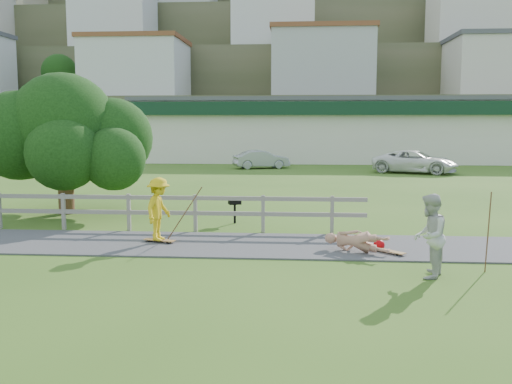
# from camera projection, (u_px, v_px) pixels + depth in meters

# --- Properties ---
(ground) EXTENTS (260.00, 260.00, 0.00)m
(ground) POSITION_uv_depth(u_px,v_px,m) (254.00, 260.00, 13.41)
(ground) COLOR #355B1A
(ground) RESTS_ON ground
(path) EXTENTS (34.00, 3.00, 0.04)m
(path) POSITION_uv_depth(u_px,v_px,m) (259.00, 245.00, 14.89)
(path) COLOR #3E3F41
(path) RESTS_ON ground
(fence) EXTENTS (15.05, 0.10, 1.10)m
(fence) POSITION_uv_depth(u_px,v_px,m) (108.00, 206.00, 16.94)
(fence) COLOR slate
(fence) RESTS_ON ground
(strip_mall) EXTENTS (32.50, 10.75, 5.10)m
(strip_mall) POSITION_uv_depth(u_px,v_px,m) (336.00, 129.00, 47.36)
(strip_mall) COLOR silver
(strip_mall) RESTS_ON ground
(hillside) EXTENTS (220.00, 67.00, 47.50)m
(hillside) POSITION_uv_depth(u_px,v_px,m) (295.00, 58.00, 101.98)
(hillside) COLOR #424D2D
(hillside) RESTS_ON ground
(skater_rider) EXTENTS (0.84, 1.19, 1.67)m
(skater_rider) POSITION_uv_depth(u_px,v_px,m) (159.00, 213.00, 15.06)
(skater_rider) COLOR gold
(skater_rider) RESTS_ON ground
(skater_fallen) EXTENTS (1.13, 1.62, 0.59)m
(skater_fallen) POSITION_uv_depth(u_px,v_px,m) (356.00, 242.00, 14.01)
(skater_fallen) COLOR tan
(skater_fallen) RESTS_ON ground
(spectator_a) EXTENTS (0.93, 1.04, 1.76)m
(spectator_a) POSITION_uv_depth(u_px,v_px,m) (429.00, 236.00, 11.77)
(spectator_a) COLOR beige
(spectator_a) RESTS_ON ground
(car_silver) EXTENTS (4.03, 2.53, 1.25)m
(car_silver) POSITION_uv_depth(u_px,v_px,m) (261.00, 159.00, 39.29)
(car_silver) COLOR #9B9CA2
(car_silver) RESTS_ON ground
(car_white) EXTENTS (5.69, 4.11, 1.44)m
(car_white) POSITION_uv_depth(u_px,v_px,m) (415.00, 162.00, 35.66)
(car_white) COLOR white
(car_white) RESTS_ON ground
(tree) EXTENTS (5.87, 5.87, 3.87)m
(tree) POSITION_uv_depth(u_px,v_px,m) (65.00, 159.00, 19.89)
(tree) COLOR black
(tree) RESTS_ON ground
(bbq) EXTENTS (0.45, 0.40, 0.81)m
(bbq) POSITION_uv_depth(u_px,v_px,m) (235.00, 211.00, 18.14)
(bbq) COLOR black
(bbq) RESTS_ON ground
(longboard_rider) EXTENTS (0.90, 0.47, 0.10)m
(longboard_rider) POSITION_uv_depth(u_px,v_px,m) (159.00, 242.00, 15.15)
(longboard_rider) COLOR olive
(longboard_rider) RESTS_ON ground
(longboard_fallen) EXTENTS (0.73, 0.73, 0.09)m
(longboard_fallen) POSITION_uv_depth(u_px,v_px,m) (390.00, 253.00, 13.88)
(longboard_fallen) COLOR olive
(longboard_fallen) RESTS_ON ground
(helmet) EXTENTS (0.28, 0.28, 0.28)m
(helmet) POSITION_uv_depth(u_px,v_px,m) (379.00, 245.00, 14.33)
(helmet) COLOR #AA0408
(helmet) RESTS_ON ground
(pole_rider) EXTENTS (0.03, 0.03, 1.78)m
(pole_rider) POSITION_uv_depth(u_px,v_px,m) (184.00, 209.00, 15.40)
(pole_rider) COLOR brown
(pole_rider) RESTS_ON ground
(pole_spec_left) EXTENTS (0.03, 0.03, 1.75)m
(pole_spec_left) POSITION_uv_depth(u_px,v_px,m) (488.00, 232.00, 12.21)
(pole_spec_left) COLOR brown
(pole_spec_left) RESTS_ON ground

